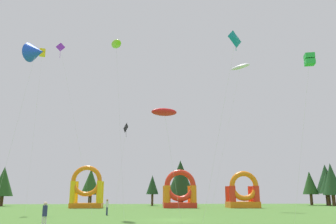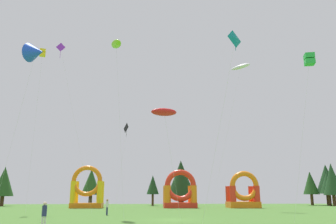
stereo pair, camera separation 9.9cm
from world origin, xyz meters
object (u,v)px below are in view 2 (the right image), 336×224
at_px(kite_lime_parafoil, 116,44).
at_px(person_far_side, 44,213).
at_px(kite_black_diamond, 127,129).
at_px(kite_white_parafoil, 241,67).
at_px(inflatable_yellow_castle, 180,194).
at_px(inflatable_blue_arch, 87,191).
at_px(kite_blue_delta, 36,52).
at_px(inflatable_red_slide, 243,195).
at_px(kite_green_box, 309,59).
at_px(kite_teal_diamond, 236,39).
at_px(kite_yellow_box, 43,53).
at_px(person_left_edge, 107,206).
at_px(kite_purple_diamond, 61,50).
at_px(kite_red_parafoil, 164,112).

bearing_deg(kite_lime_parafoil, person_far_side, -100.92).
distance_m(kite_black_diamond, kite_white_parafoil, 22.67).
bearing_deg(inflatable_yellow_castle, inflatable_blue_arch, 178.60).
height_order(kite_lime_parafoil, kite_white_parafoil, kite_white_parafoil).
bearing_deg(inflatable_yellow_castle, kite_black_diamond, -147.79).
xyz_separation_m(kite_blue_delta, inflatable_red_slide, (29.01, 32.56, -13.34)).
bearing_deg(kite_green_box, kite_teal_diamond, -165.72).
relative_size(kite_lime_parafoil, kite_yellow_box, 0.91).
height_order(kite_teal_diamond, person_left_edge, kite_teal_diamond).
relative_size(kite_white_parafoil, person_left_edge, 13.63).
xyz_separation_m(person_far_side, inflatable_blue_arch, (-3.69, 40.65, 1.83)).
xyz_separation_m(kite_green_box, inflatable_red_slide, (3.19, 35.18, -12.25)).
bearing_deg(person_left_edge, kite_teal_diamond, -124.40).
bearing_deg(kite_blue_delta, kite_purple_diamond, 97.41).
distance_m(inflatable_yellow_castle, inflatable_red_slide, 11.73).
relative_size(kite_yellow_box, inflatable_red_slide, 3.54).
bearing_deg(kite_lime_parafoil, kite_red_parafoil, -53.26).
distance_m(kite_black_diamond, inflatable_red_slide, 24.78).
distance_m(kite_red_parafoil, kite_blue_delta, 13.65).
bearing_deg(kite_lime_parafoil, kite_teal_diamond, -47.92).
relative_size(kite_red_parafoil, kite_purple_diamond, 0.43).
xyz_separation_m(kite_teal_diamond, inflatable_blue_arch, (-18.15, 38.13, -12.53)).
distance_m(kite_red_parafoil, kite_white_parafoil, 31.00).
bearing_deg(kite_purple_diamond, person_left_edge, -41.20).
relative_size(person_far_side, inflatable_blue_arch, 0.24).
xyz_separation_m(kite_lime_parafoil, person_left_edge, (-0.54, 2.26, -19.45)).
distance_m(kite_blue_delta, inflatable_yellow_castle, 39.69).
bearing_deg(kite_purple_diamond, kite_red_parafoil, -49.49).
xyz_separation_m(kite_blue_delta, kite_green_box, (25.82, -2.62, -1.09)).
bearing_deg(kite_black_diamond, kite_yellow_box, -141.39).
relative_size(person_left_edge, inflatable_red_slide, 0.28).
bearing_deg(person_left_edge, kite_white_parafoil, -40.11).
bearing_deg(kite_teal_diamond, inflatable_red_slide, 74.02).
distance_m(kite_blue_delta, kite_teal_diamond, 18.94).
bearing_deg(kite_lime_parafoil, person_left_edge, 103.53).
distance_m(kite_lime_parafoil, kite_yellow_box, 14.91).
relative_size(kite_black_diamond, kite_yellow_box, 0.60).
distance_m(kite_lime_parafoil, kite_white_parafoil, 26.07).
height_order(kite_green_box, kite_teal_diamond, kite_teal_diamond).
relative_size(kite_red_parafoil, person_far_side, 5.80).
height_order(kite_red_parafoil, kite_lime_parafoil, kite_lime_parafoil).
distance_m(kite_black_diamond, kite_teal_diamond, 33.44).
bearing_deg(kite_green_box, kite_lime_parafoil, 150.17).
relative_size(kite_lime_parafoil, kite_white_parafoil, 0.85).
xyz_separation_m(kite_blue_delta, kite_teal_diamond, (18.40, -4.51, -0.21)).
xyz_separation_m(inflatable_blue_arch, inflatable_yellow_castle, (17.05, -0.42, -0.45)).
bearing_deg(kite_black_diamond, kite_lime_parafoil, -91.97).
xyz_separation_m(kite_black_diamond, kite_teal_diamond, (10.86, -31.56, 2.05)).
bearing_deg(inflatable_yellow_castle, kite_yellow_box, -144.10).
bearing_deg(kite_purple_diamond, inflatable_red_slide, 24.74).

